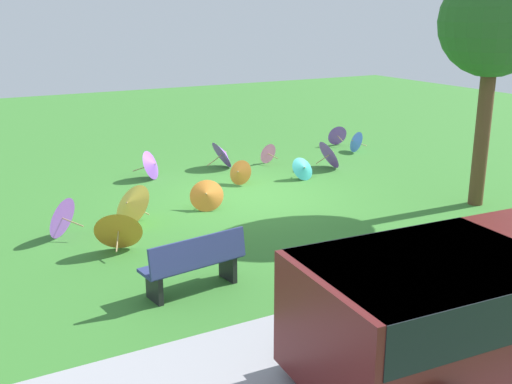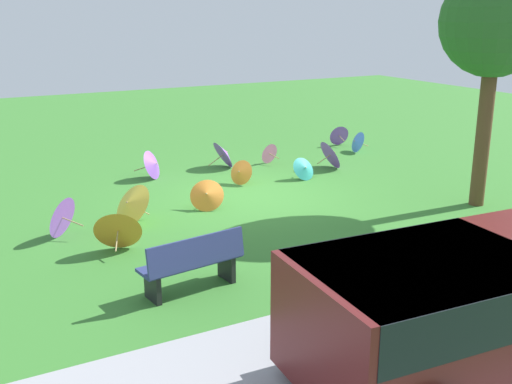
{
  "view_description": "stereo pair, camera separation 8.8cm",
  "coord_description": "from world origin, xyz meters",
  "px_view_note": "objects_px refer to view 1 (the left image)",
  "views": [
    {
      "loc": [
        6.41,
        11.81,
        4.08
      ],
      "look_at": [
        0.74,
        1.52,
        0.6
      ],
      "focal_mm": 43.35,
      "sensor_mm": 36.0,
      "label": 1
    },
    {
      "loc": [
        6.33,
        11.86,
        4.08
      ],
      "look_at": [
        0.74,
        1.52,
        0.6
      ],
      "focal_mm": 43.35,
      "sensor_mm": 36.0,
      "label": 2
    }
  ],
  "objects_px": {
    "parasol_purple_2": "(337,135)",
    "parasol_orange_2": "(119,229)",
    "parasol_blue_1": "(354,141)",
    "parasol_pink_0": "(267,153)",
    "park_bench": "(195,263)",
    "parasol_yellow_0": "(130,204)",
    "parasol_purple_3": "(59,217)",
    "van_dark": "(479,300)",
    "parasol_purple_0": "(331,154)",
    "parasol_orange_1": "(206,195)",
    "parasol_orange_3": "(239,172)",
    "parasol_teal_0": "(304,168)",
    "parasol_purple_1": "(224,153)",
    "shade_tree": "(494,25)",
    "parasol_purple_4": "(153,164)"
  },
  "relations": [
    {
      "from": "park_bench",
      "to": "parasol_pink_0",
      "type": "xyz_separation_m",
      "value": [
        -4.97,
        -6.52,
        -0.18
      ]
    },
    {
      "from": "parasol_purple_1",
      "to": "parasol_pink_0",
      "type": "relative_size",
      "value": 1.38
    },
    {
      "from": "parasol_purple_3",
      "to": "park_bench",
      "type": "bearing_deg",
      "value": 110.93
    },
    {
      "from": "parasol_orange_1",
      "to": "parasol_pink_0",
      "type": "xyz_separation_m",
      "value": [
        -3.17,
        -2.96,
        -0.04
      ]
    },
    {
      "from": "parasol_yellow_0",
      "to": "park_bench",
      "type": "bearing_deg",
      "value": 88.38
    },
    {
      "from": "parasol_orange_1",
      "to": "parasol_orange_2",
      "type": "relative_size",
      "value": 0.92
    },
    {
      "from": "parasol_yellow_0",
      "to": "parasol_orange_3",
      "type": "distance_m",
      "value": 3.58
    },
    {
      "from": "parasol_purple_1",
      "to": "parasol_blue_1",
      "type": "xyz_separation_m",
      "value": [
        -4.25,
        0.16,
        -0.07
      ]
    },
    {
      "from": "parasol_orange_1",
      "to": "parasol_purple_3",
      "type": "xyz_separation_m",
      "value": [
        3.08,
        0.23,
        0.08
      ]
    },
    {
      "from": "park_bench",
      "to": "parasol_purple_3",
      "type": "bearing_deg",
      "value": -69.07
    },
    {
      "from": "shade_tree",
      "to": "parasol_teal_0",
      "type": "bearing_deg",
      "value": -58.28
    },
    {
      "from": "park_bench",
      "to": "parasol_yellow_0",
      "type": "xyz_separation_m",
      "value": [
        -0.1,
        -3.42,
        -0.05
      ]
    },
    {
      "from": "parasol_purple_0",
      "to": "parasol_blue_1",
      "type": "xyz_separation_m",
      "value": [
        -1.77,
        -1.28,
        -0.08
      ]
    },
    {
      "from": "parasol_purple_4",
      "to": "parasol_orange_3",
      "type": "height_order",
      "value": "parasol_purple_4"
    },
    {
      "from": "parasol_teal_0",
      "to": "parasol_purple_3",
      "type": "xyz_separation_m",
      "value": [
        6.2,
        1.28,
        0.12
      ]
    },
    {
      "from": "parasol_orange_1",
      "to": "parasol_purple_0",
      "type": "relative_size",
      "value": 1.01
    },
    {
      "from": "parasol_purple_2",
      "to": "parasol_blue_1",
      "type": "distance_m",
      "value": 1.08
    },
    {
      "from": "parasol_orange_1",
      "to": "park_bench",
      "type": "bearing_deg",
      "value": 63.09
    },
    {
      "from": "parasol_orange_1",
      "to": "parasol_orange_2",
      "type": "xyz_separation_m",
      "value": [
        2.31,
        1.4,
        0.08
      ]
    },
    {
      "from": "van_dark",
      "to": "parasol_orange_3",
      "type": "height_order",
      "value": "van_dark"
    },
    {
      "from": "parasol_pink_0",
      "to": "parasol_purple_3",
      "type": "distance_m",
      "value": 7.02
    },
    {
      "from": "parasol_yellow_0",
      "to": "parasol_pink_0",
      "type": "relative_size",
      "value": 1.73
    },
    {
      "from": "parasol_purple_2",
      "to": "parasol_blue_1",
      "type": "height_order",
      "value": "parasol_purple_2"
    },
    {
      "from": "van_dark",
      "to": "shade_tree",
      "type": "height_order",
      "value": "shade_tree"
    },
    {
      "from": "shade_tree",
      "to": "parasol_orange_3",
      "type": "relative_size",
      "value": 7.04
    },
    {
      "from": "parasol_yellow_0",
      "to": "parasol_orange_1",
      "type": "height_order",
      "value": "parasol_yellow_0"
    },
    {
      "from": "parasol_teal_0",
      "to": "parasol_purple_2",
      "type": "height_order",
      "value": "parasol_purple_2"
    },
    {
      "from": "park_bench",
      "to": "parasol_purple_1",
      "type": "height_order",
      "value": "park_bench"
    },
    {
      "from": "parasol_orange_2",
      "to": "parasol_purple_2",
      "type": "bearing_deg",
      "value": -147.84
    },
    {
      "from": "park_bench",
      "to": "parasol_orange_2",
      "type": "distance_m",
      "value": 2.22
    },
    {
      "from": "shade_tree",
      "to": "parasol_pink_0",
      "type": "height_order",
      "value": "shade_tree"
    },
    {
      "from": "park_bench",
      "to": "parasol_purple_4",
      "type": "bearing_deg",
      "value": -104.43
    },
    {
      "from": "parasol_purple_3",
      "to": "parasol_orange_2",
      "type": "xyz_separation_m",
      "value": [
        -0.77,
        1.16,
        0.01
      ]
    },
    {
      "from": "parasol_teal_0",
      "to": "parasol_orange_3",
      "type": "bearing_deg",
      "value": -12.71
    },
    {
      "from": "parasol_orange_2",
      "to": "parasol_purple_1",
      "type": "bearing_deg",
      "value": -133.27
    },
    {
      "from": "shade_tree",
      "to": "parasol_purple_1",
      "type": "xyz_separation_m",
      "value": [
        3.4,
        -5.56,
        -3.39
      ]
    },
    {
      "from": "parasol_pink_0",
      "to": "parasol_orange_3",
      "type": "xyz_separation_m",
      "value": [
        1.66,
        1.55,
        0.02
      ]
    },
    {
      "from": "parasol_orange_1",
      "to": "parasol_blue_1",
      "type": "xyz_separation_m",
      "value": [
        -6.16,
        -2.93,
        -0.01
      ]
    },
    {
      "from": "van_dark",
      "to": "parasol_yellow_0",
      "type": "bearing_deg",
      "value": -74.64
    },
    {
      "from": "van_dark",
      "to": "parasol_blue_1",
      "type": "height_order",
      "value": "van_dark"
    },
    {
      "from": "parasol_teal_0",
      "to": "parasol_orange_2",
      "type": "height_order",
      "value": "parasol_orange_2"
    },
    {
      "from": "parasol_blue_1",
      "to": "parasol_pink_0",
      "type": "bearing_deg",
      "value": -0.58
    },
    {
      "from": "parasol_yellow_0",
      "to": "parasol_purple_3",
      "type": "relative_size",
      "value": 1.29
    },
    {
      "from": "van_dark",
      "to": "parasol_purple_3",
      "type": "xyz_separation_m",
      "value": [
        3.27,
        -6.84,
        -0.51
      ]
    },
    {
      "from": "parasol_purple_2",
      "to": "parasol_blue_1",
      "type": "bearing_deg",
      "value": 83.43
    },
    {
      "from": "parasol_purple_3",
      "to": "parasol_orange_3",
      "type": "bearing_deg",
      "value": -160.3
    },
    {
      "from": "van_dark",
      "to": "parasol_purple_0",
      "type": "xyz_separation_m",
      "value": [
        -4.19,
        -8.73,
        -0.51
      ]
    },
    {
      "from": "parasol_orange_3",
      "to": "parasol_purple_4",
      "type": "bearing_deg",
      "value": -41.67
    },
    {
      "from": "parasol_purple_2",
      "to": "parasol_orange_2",
      "type": "bearing_deg",
      "value": 32.16
    },
    {
      "from": "parasol_teal_0",
      "to": "parasol_blue_1",
      "type": "xyz_separation_m",
      "value": [
        -3.03,
        -1.88,
        0.03
      ]
    }
  ]
}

